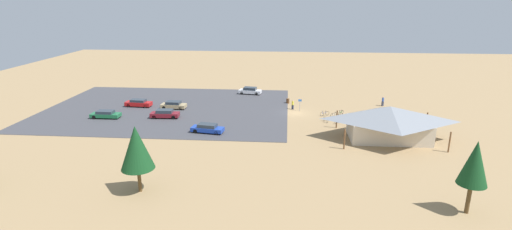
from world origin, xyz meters
TOP-DOWN VIEW (x-y plane):
  - ground at (0.00, 0.00)m, footprint 160.00×160.00m
  - parking_lot_asphalt at (22.92, -1.07)m, footprint 43.25×31.64m
  - bike_pavilion at (-12.92, 12.02)m, footprint 13.84×9.27m
  - trash_bin at (1.28, -6.43)m, footprint 0.60×0.60m
  - lot_sign at (-0.84, -1.47)m, footprint 0.56×0.08m
  - pine_midwest at (-15.50, 31.73)m, footprint 2.64×2.64m
  - pine_mideast at (16.41, 30.08)m, footprint 3.41×3.41m
  - bicycle_silver_front_row at (-18.47, 4.57)m, footprint 1.79×0.48m
  - bicycle_purple_near_porch at (-18.41, 2.75)m, footprint 0.48×1.74m
  - bicycle_teal_yard_front at (-16.76, 3.01)m, footprint 1.77×0.48m
  - bicycle_orange_lone_west at (-6.87, 5.32)m, footprint 1.39×1.12m
  - bicycle_blue_by_bin at (-4.98, 1.23)m, footprint 1.60×0.93m
  - bicycle_yellow_near_sign at (-4.85, 4.67)m, footprint 0.69×1.67m
  - bicycle_green_yard_right at (-7.84, 0.33)m, footprint 1.02×1.47m
  - bicycle_red_yard_left at (-13.59, 1.95)m, footprint 1.48×1.06m
  - bicycle_white_mid_cluster at (-6.39, 2.10)m, footprint 1.22×1.38m
  - car_red_end_stall at (28.60, -1.67)m, footprint 4.87×2.06m
  - car_blue_back_corner at (13.10, 11.49)m, footprint 5.01×2.51m
  - car_maroon_second_row at (21.65, 4.77)m, footprint 4.74×1.95m
  - car_tan_by_curb at (21.80, -0.88)m, footprint 4.54×2.08m
  - car_white_far_end at (9.11, -13.03)m, footprint 4.80×2.51m
  - car_green_inner_stall at (31.44, 5.66)m, footprint 4.79×1.84m
  - visitor_crossing_yard at (0.40, -2.33)m, footprint 0.40×0.37m
  - visitor_near_lot at (-16.23, -5.97)m, footprint 0.39×0.36m

SIDE VIEW (x-z plane):
  - ground at x=0.00m, z-range 0.00..0.00m
  - parking_lot_asphalt at x=22.92m, z-range 0.00..0.05m
  - bicycle_green_yard_right at x=-7.84m, z-range -0.06..0.76m
  - bicycle_teal_yard_front at x=-16.76m, z-range -0.02..0.73m
  - bicycle_yellow_near_sign at x=-4.85m, z-range -0.05..0.77m
  - bicycle_orange_lone_west at x=-6.87m, z-range -0.04..0.76m
  - bicycle_red_yard_left at x=-13.59m, z-range -0.05..0.80m
  - bicycle_silver_front_row at x=-18.47m, z-range -0.02..0.79m
  - bicycle_blue_by_bin at x=-4.98m, z-range -0.05..0.83m
  - bicycle_white_mid_cluster at x=-6.39m, z-range -0.03..0.81m
  - bicycle_purple_near_porch at x=-18.41m, z-range -0.03..0.82m
  - trash_bin at x=1.28m, z-range 0.00..0.90m
  - car_green_inner_stall at x=31.44m, z-range 0.06..1.33m
  - car_blue_back_corner at x=13.10m, z-range 0.05..1.39m
  - car_tan_by_curb at x=21.80m, z-range 0.05..1.40m
  - car_red_end_stall at x=28.60m, z-range 0.05..1.41m
  - car_maroon_second_row at x=21.65m, z-range 0.05..1.46m
  - car_white_far_end at x=9.11m, z-range 0.04..1.48m
  - visitor_crossing_yard at x=0.40m, z-range 0.04..1.75m
  - visitor_near_lot at x=-16.23m, z-range 0.05..1.82m
  - lot_sign at x=-0.84m, z-range 0.31..2.51m
  - bike_pavilion at x=-12.92m, z-range 0.39..5.19m
  - pine_mideast at x=16.41m, z-range 1.27..8.41m
  - pine_midwest at x=-15.50m, z-range 1.42..8.58m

